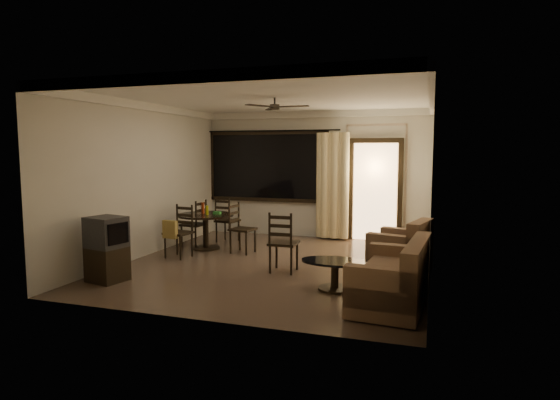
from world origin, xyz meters
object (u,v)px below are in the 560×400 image
(dining_chair_west, at_px, (194,233))
(dining_chair_south, at_px, (178,241))
(armchair, at_px, (403,251))
(coffee_table, at_px, (335,270))
(dining_table, at_px, (206,221))
(sofa, at_px, (395,280))
(side_chair, at_px, (283,254))
(dining_chair_north, at_px, (227,229))
(dining_chair_east, at_px, (242,238))
(tv_cabinet, at_px, (107,249))

(dining_chair_west, height_order, dining_chair_south, same)
(armchair, bearing_deg, dining_chair_west, -176.82)
(dining_chair_west, bearing_deg, coffee_table, 66.12)
(dining_chair_south, height_order, coffee_table, dining_chair_south)
(dining_table, distance_m, sofa, 4.51)
(dining_chair_west, bearing_deg, side_chair, 68.03)
(dining_chair_north, bearing_deg, dining_chair_east, 136.76)
(dining_chair_west, relative_size, tv_cabinet, 0.98)
(tv_cabinet, height_order, armchair, tv_cabinet)
(dining_chair_west, xyz_separation_m, side_chair, (2.32, -1.34, 0.01))
(dining_chair_south, distance_m, dining_chair_north, 1.64)
(dining_chair_east, bearing_deg, dining_chair_north, 46.76)
(sofa, xyz_separation_m, armchair, (-0.01, 1.67, 0.02))
(dining_chair_east, xyz_separation_m, armchair, (2.99, -0.59, 0.06))
(dining_chair_north, height_order, armchair, dining_chair_north)
(dining_table, bearing_deg, coffee_table, -33.03)
(armchair, bearing_deg, dining_chair_south, -163.50)
(dining_chair_south, bearing_deg, dining_chair_west, 109.60)
(tv_cabinet, bearing_deg, dining_chair_east, 76.56)
(tv_cabinet, xyz_separation_m, sofa, (4.16, 0.16, -0.16))
(dining_chair_west, xyz_separation_m, sofa, (4.15, -2.49, 0.04))
(dining_chair_south, xyz_separation_m, side_chair, (2.12, -0.37, -0.02))
(side_chair, bearing_deg, dining_chair_west, -31.19)
(dining_chair_west, height_order, dining_chair_north, same)
(coffee_table, bearing_deg, dining_chair_south, 160.71)
(dining_chair_east, height_order, dining_chair_south, same)
(dining_table, xyz_separation_m, dining_chair_east, (0.83, -0.12, -0.26))
(sofa, distance_m, coffee_table, 0.96)
(coffee_table, xyz_separation_m, side_chair, (-0.98, 0.71, 0.01))
(armchair, xyz_separation_m, coffee_table, (-0.84, -1.23, -0.07))
(dining_chair_north, distance_m, coffee_table, 3.95)
(dining_chair_east, xyz_separation_m, dining_chair_south, (-0.95, -0.73, 0.02))
(dining_table, bearing_deg, armchair, -10.49)
(dining_chair_west, height_order, armchair, dining_chair_west)
(dining_chair_east, bearing_deg, sofa, -118.97)
(coffee_table, bearing_deg, dining_chair_north, 136.59)
(dining_chair_east, xyz_separation_m, dining_chair_north, (-0.72, 0.90, 0.00))
(dining_chair_south, relative_size, armchair, 0.94)
(tv_cabinet, bearing_deg, armchair, 35.92)
(dining_table, bearing_deg, dining_chair_north, 82.12)
(dining_table, distance_m, coffee_table, 3.56)
(coffee_table, bearing_deg, sofa, -27.48)
(coffee_table, bearing_deg, armchair, 55.46)
(dining_chair_south, relative_size, tv_cabinet, 0.98)
(dining_table, relative_size, side_chair, 1.13)
(armchair, bearing_deg, tv_cabinet, -141.77)
(dining_chair_north, xyz_separation_m, sofa, (3.72, -3.15, 0.04))
(dining_chair_east, height_order, coffee_table, dining_chair_east)
(dining_table, bearing_deg, dining_chair_south, -98.13)
(dining_chair_south, relative_size, side_chair, 0.97)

